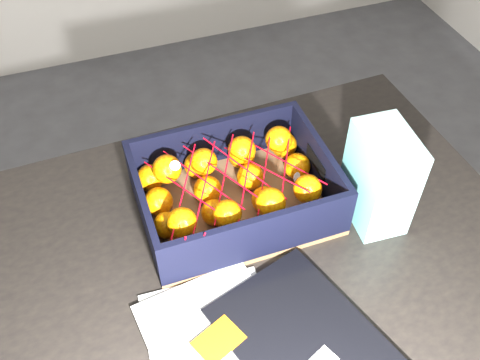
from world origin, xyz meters
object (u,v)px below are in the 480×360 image
object	(u,v)px
table	(215,300)
produce_crate	(235,195)
magazine_stack	(248,348)
retail_carton	(380,178)

from	to	relation	value
table	produce_crate	size ratio (longest dim) A/B	3.37
magazine_stack	retail_carton	size ratio (longest dim) A/B	1.95
magazine_stack	produce_crate	world-z (taller)	produce_crate
produce_crate	retail_carton	distance (m)	0.27
produce_crate	retail_carton	bearing A→B (deg)	-22.67
table	produce_crate	bearing A→B (deg)	56.30
table	retail_carton	bearing A→B (deg)	4.42
produce_crate	retail_carton	xyz separation A→B (m)	(0.25, -0.10, 0.06)
magazine_stack	retail_carton	bearing A→B (deg)	29.94
magazine_stack	table	bearing A→B (deg)	92.25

